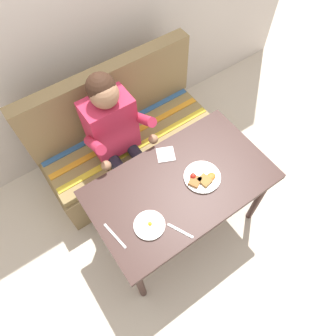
{
  "coord_description": "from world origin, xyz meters",
  "views": [
    {
      "loc": [
        -0.62,
        -0.73,
        2.5
      ],
      "look_at": [
        0.0,
        0.15,
        0.72
      ],
      "focal_mm": 33.1,
      "sensor_mm": 36.0,
      "label": 1
    }
  ],
  "objects": [
    {
      "name": "ground_plane",
      "position": [
        0.0,
        0.0,
        0.0
      ],
      "size": [
        8.0,
        8.0,
        0.0
      ],
      "primitive_type": "plane",
      "color": "beige"
    },
    {
      "name": "back_wall",
      "position": [
        0.0,
        1.27,
        1.3
      ],
      "size": [
        4.4,
        0.1,
        2.6
      ],
      "primitive_type": "cube",
      "color": "beige",
      "rests_on": "ground"
    },
    {
      "name": "table",
      "position": [
        0.0,
        0.0,
        0.65
      ],
      "size": [
        1.2,
        0.7,
        0.73
      ],
      "color": "#36211D",
      "rests_on": "ground"
    },
    {
      "name": "couch",
      "position": [
        0.0,
        0.76,
        0.33
      ],
      "size": [
        1.44,
        0.56,
        1.0
      ],
      "color": "olive",
      "rests_on": "ground"
    },
    {
      "name": "person",
      "position": [
        -0.14,
        0.59,
        0.74
      ],
      "size": [
        0.45,
        0.61,
        1.21
      ],
      "color": "#BD2847",
      "rests_on": "ground"
    },
    {
      "name": "plate_breakfast",
      "position": [
        0.13,
        -0.05,
        0.74
      ],
      "size": [
        0.24,
        0.24,
        0.05
      ],
      "color": "white",
      "rests_on": "table"
    },
    {
      "name": "plate_eggs",
      "position": [
        -0.33,
        -0.12,
        0.74
      ],
      "size": [
        0.19,
        0.19,
        0.04
      ],
      "color": "white",
      "rests_on": "table"
    },
    {
      "name": "napkin",
      "position": [
        0.05,
        0.24,
        0.73
      ],
      "size": [
        0.16,
        0.16,
        0.01
      ],
      "primitive_type": "cube",
      "rotation": [
        0.0,
        0.0,
        -0.44
      ],
      "color": "silver",
      "rests_on": "table"
    },
    {
      "name": "fork",
      "position": [
        -0.2,
        -0.25,
        0.73
      ],
      "size": [
        0.09,
        0.16,
        0.0
      ],
      "primitive_type": "cube",
      "rotation": [
        0.0,
        0.0,
        0.44
      ],
      "color": "silver",
      "rests_on": "table"
    },
    {
      "name": "knife",
      "position": [
        -0.53,
        -0.06,
        0.73
      ],
      "size": [
        0.04,
        0.2,
        0.0
      ],
      "primitive_type": "cube",
      "rotation": [
        0.0,
        0.0,
        0.15
      ],
      "color": "silver",
      "rests_on": "table"
    }
  ]
}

